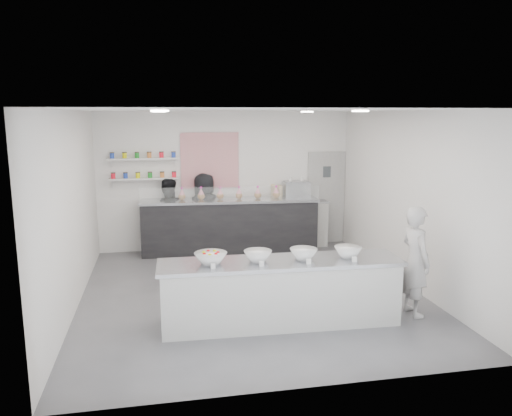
{
  "coord_description": "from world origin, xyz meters",
  "views": [
    {
      "loc": [
        -1.44,
        -7.78,
        2.94
      ],
      "look_at": [
        0.16,
        0.4,
        1.36
      ],
      "focal_mm": 35.0,
      "sensor_mm": 36.0,
      "label": 1
    }
  ],
  "objects_px": {
    "espresso_machine": "(296,192)",
    "staff_left": "(168,216)",
    "prep_counter": "(281,292)",
    "back_bar": "(230,226)",
    "espresso_ledge": "(296,224)",
    "staff_right": "(205,212)",
    "woman_prep": "(415,261)"
  },
  "relations": [
    {
      "from": "woman_prep",
      "to": "staff_left",
      "type": "relative_size",
      "value": 1.02
    },
    {
      "from": "staff_right",
      "to": "woman_prep",
      "type": "bearing_deg",
      "value": 102.1
    },
    {
      "from": "woman_prep",
      "to": "staff_right",
      "type": "relative_size",
      "value": 0.96
    },
    {
      "from": "back_bar",
      "to": "espresso_ledge",
      "type": "bearing_deg",
      "value": 12.44
    },
    {
      "from": "prep_counter",
      "to": "back_bar",
      "type": "bearing_deg",
      "value": 94.63
    },
    {
      "from": "back_bar",
      "to": "staff_right",
      "type": "xyz_separation_m",
      "value": [
        -0.51,
        0.25,
        0.27
      ]
    },
    {
      "from": "espresso_machine",
      "to": "staff_left",
      "type": "xyz_separation_m",
      "value": [
        -2.82,
        0.02,
        -0.44
      ]
    },
    {
      "from": "back_bar",
      "to": "espresso_ledge",
      "type": "height_order",
      "value": "back_bar"
    },
    {
      "from": "prep_counter",
      "to": "espresso_machine",
      "type": "bearing_deg",
      "value": 73.7
    },
    {
      "from": "prep_counter",
      "to": "staff_left",
      "type": "distance_m",
      "value": 4.36
    },
    {
      "from": "prep_counter",
      "to": "staff_left",
      "type": "xyz_separation_m",
      "value": [
        -1.47,
        4.09,
        0.34
      ]
    },
    {
      "from": "espresso_ledge",
      "to": "espresso_machine",
      "type": "xyz_separation_m",
      "value": [
        -0.01,
        0.0,
        0.73
      ]
    },
    {
      "from": "back_bar",
      "to": "staff_left",
      "type": "xyz_separation_m",
      "value": [
        -1.3,
        0.25,
        0.22
      ]
    },
    {
      "from": "back_bar",
      "to": "espresso_machine",
      "type": "height_order",
      "value": "espresso_machine"
    },
    {
      "from": "espresso_machine",
      "to": "staff_left",
      "type": "distance_m",
      "value": 2.86
    },
    {
      "from": "espresso_ledge",
      "to": "staff_right",
      "type": "relative_size",
      "value": 0.81
    },
    {
      "from": "back_bar",
      "to": "woman_prep",
      "type": "relative_size",
      "value": 2.29
    },
    {
      "from": "back_bar",
      "to": "espresso_ledge",
      "type": "relative_size",
      "value": 2.71
    },
    {
      "from": "espresso_ledge",
      "to": "espresso_machine",
      "type": "distance_m",
      "value": 0.73
    },
    {
      "from": "woman_prep",
      "to": "espresso_machine",
      "type": "bearing_deg",
      "value": 5.53
    },
    {
      "from": "espresso_machine",
      "to": "woman_prep",
      "type": "bearing_deg",
      "value": -80.65
    },
    {
      "from": "prep_counter",
      "to": "back_bar",
      "type": "height_order",
      "value": "back_bar"
    },
    {
      "from": "espresso_ledge",
      "to": "staff_left",
      "type": "distance_m",
      "value": 2.85
    },
    {
      "from": "back_bar",
      "to": "staff_right",
      "type": "bearing_deg",
      "value": 158.05
    },
    {
      "from": "espresso_machine",
      "to": "staff_left",
      "type": "bearing_deg",
      "value": 179.54
    },
    {
      "from": "prep_counter",
      "to": "staff_right",
      "type": "distance_m",
      "value": 4.16
    },
    {
      "from": "woman_prep",
      "to": "staff_right",
      "type": "bearing_deg",
      "value": 29.48
    },
    {
      "from": "back_bar",
      "to": "staff_right",
      "type": "height_order",
      "value": "staff_right"
    },
    {
      "from": "prep_counter",
      "to": "woman_prep",
      "type": "bearing_deg",
      "value": 1.03
    },
    {
      "from": "prep_counter",
      "to": "woman_prep",
      "type": "distance_m",
      "value": 2.05
    },
    {
      "from": "espresso_ledge",
      "to": "espresso_machine",
      "type": "relative_size",
      "value": 2.42
    },
    {
      "from": "prep_counter",
      "to": "back_bar",
      "type": "distance_m",
      "value": 3.84
    }
  ]
}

